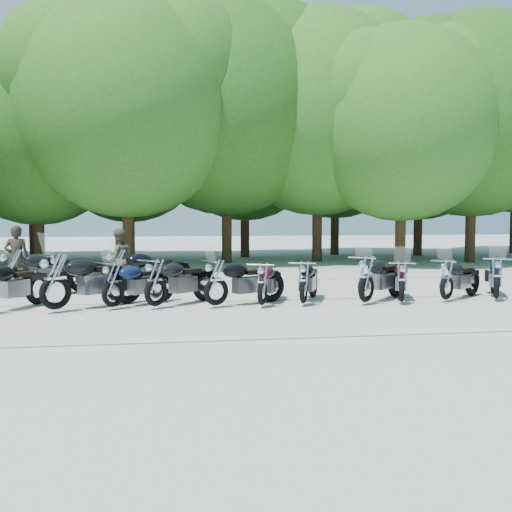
{
  "coord_description": "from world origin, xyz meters",
  "views": [
    {
      "loc": [
        -2.26,
        -12.83,
        2.11
      ],
      "look_at": [
        0.0,
        1.5,
        1.1
      ],
      "focal_mm": 42.0,
      "sensor_mm": 36.0,
      "label": 1
    }
  ],
  "objects": [
    {
      "name": "motorcycle_2",
      "position": [
        -3.34,
        0.66,
        0.6
      ],
      "size": [
        1.98,
        1.96,
        1.21
      ],
      "primitive_type": null,
      "rotation": [
        0.0,
        0.0,
        2.34
      ],
      "color": "#0C1837",
      "rests_on": "ground"
    },
    {
      "name": "motorcycle_12",
      "position": [
        -4.88,
        3.31,
        0.61
      ],
      "size": [
        2.04,
        1.95,
        1.22
      ],
      "primitive_type": null,
      "rotation": [
        0.0,
        0.0,
        2.32
      ],
      "color": "black",
      "rests_on": "ground"
    },
    {
      "name": "motorcycle_1",
      "position": [
        -4.53,
        0.41,
        0.72
      ],
      "size": [
        2.5,
        2.19,
        1.45
      ],
      "primitive_type": null,
      "rotation": [
        0.0,
        0.0,
        2.23
      ],
      "color": "black",
      "rests_on": "ground"
    },
    {
      "name": "motorcycle_6",
      "position": [
        0.96,
        0.55,
        0.59
      ],
      "size": [
        1.38,
        2.16,
        1.17
      ],
      "primitive_type": null,
      "rotation": [
        0.0,
        0.0,
        2.74
      ],
      "color": "black",
      "rests_on": "ground"
    },
    {
      "name": "tree_6",
      "position": [
        7.55,
        10.82,
        5.81
      ],
      "size": [
        8.0,
        8.0,
        9.82
      ],
      "color": "#3A2614",
      "rests_on": "ground"
    },
    {
      "name": "motorcycle_8",
      "position": [
        3.3,
        0.42,
        0.57
      ],
      "size": [
        1.3,
        2.12,
        1.15
      ],
      "primitive_type": null,
      "rotation": [
        0.0,
        0.0,
        2.78
      ],
      "color": "#3B0812",
      "rests_on": "ground"
    },
    {
      "name": "tree_13",
      "position": [
        6.69,
        17.47,
        6.04
      ],
      "size": [
        8.31,
        8.31,
        10.2
      ],
      "color": "#3A2614",
      "rests_on": "ground"
    },
    {
      "name": "tree_14",
      "position": [
        10.68,
        16.09,
        5.83
      ],
      "size": [
        8.02,
        8.02,
        9.84
      ],
      "color": "#3A2614",
      "rests_on": "ground"
    },
    {
      "name": "motorcycle_3",
      "position": [
        -2.4,
        0.6,
        0.64
      ],
      "size": [
        2.09,
        2.06,
        1.27
      ],
      "primitive_type": null,
      "rotation": [
        0.0,
        0.0,
        2.34
      ],
      "color": "black",
      "rests_on": "ground"
    },
    {
      "name": "motorcycle_4",
      "position": [
        -1.06,
        0.53,
        0.62
      ],
      "size": [
        2.26,
        1.63,
        1.25
      ],
      "primitive_type": null,
      "rotation": [
        0.0,
        0.0,
        2.06
      ],
      "color": "black",
      "rests_on": "ground"
    },
    {
      "name": "rider_1",
      "position": [
        -3.45,
        3.88,
        0.86
      ],
      "size": [
        1.03,
        0.93,
        1.73
      ],
      "primitive_type": "imported",
      "rotation": [
        0.0,
        0.0,
        3.54
      ],
      "color": "brown",
      "rests_on": "ground"
    },
    {
      "name": "motorcycle_10",
      "position": [
        5.79,
        0.57,
        0.61
      ],
      "size": [
        1.6,
        2.2,
        1.22
      ],
      "primitive_type": null,
      "rotation": [
        0.0,
        0.0,
        2.65
      ],
      "color": "black",
      "rests_on": "ground"
    },
    {
      "name": "tree_4",
      "position": [
        0.54,
        13.09,
        6.64
      ],
      "size": [
        9.13,
        9.13,
        11.2
      ],
      "color": "#3A2614",
      "rests_on": "ground"
    },
    {
      "name": "motorcycle_9",
      "position": [
        4.51,
        0.6,
        0.58
      ],
      "size": [
        2.01,
        1.77,
        1.17
      ],
      "primitive_type": null,
      "rotation": [
        0.0,
        0.0,
        2.24
      ],
      "color": "black",
      "rests_on": "ground"
    },
    {
      "name": "tree_3",
      "position": [
        -3.57,
        11.24,
        6.32
      ],
      "size": [
        8.7,
        8.7,
        10.67
      ],
      "color": "#3A2614",
      "rests_on": "ground"
    },
    {
      "name": "motorcycle_13",
      "position": [
        -3.41,
        3.12,
        0.68
      ],
      "size": [
        2.51,
        1.58,
        1.36
      ],
      "primitive_type": null,
      "rotation": [
        0.0,
        0.0,
        1.95
      ],
      "color": "black",
      "rests_on": "ground"
    },
    {
      "name": "tree_12",
      "position": [
        1.8,
        16.47,
        5.72
      ],
      "size": [
        7.88,
        7.88,
        9.67
      ],
      "color": "#3A2614",
      "rests_on": "ground"
    },
    {
      "name": "motorcycle_11",
      "position": [
        -5.99,
        3.04,
        0.7
      ],
      "size": [
        2.54,
        1.78,
        1.39
      ],
      "primitive_type": null,
      "rotation": [
        0.0,
        0.0,
        2.04
      ],
      "color": "black",
      "rests_on": "ground"
    },
    {
      "name": "tree_10",
      "position": [
        -8.29,
        16.97,
        5.66
      ],
      "size": [
        7.78,
        7.78,
        9.55
      ],
      "color": "#3A2614",
      "rests_on": "ground"
    },
    {
      "name": "tree_5",
      "position": [
        4.61,
        13.2,
        6.57
      ],
      "size": [
        9.04,
        9.04,
        11.1
      ],
      "color": "#3A2614",
      "rests_on": "ground"
    },
    {
      "name": "ground",
      "position": [
        0.0,
        0.0,
        0.0
      ],
      "size": [
        90.0,
        90.0,
        0.0
      ],
      "primitive_type": "plane",
      "color": "#A39D93",
      "rests_on": "ground"
    },
    {
      "name": "tree_11",
      "position": [
        -3.76,
        16.43,
        5.49
      ],
      "size": [
        7.56,
        7.56,
        9.28
      ],
      "color": "#3A2614",
      "rests_on": "ground"
    },
    {
      "name": "rider_0",
      "position": [
        -6.17,
        4.19,
        0.91
      ],
      "size": [
        0.68,
        0.46,
        1.82
      ],
      "primitive_type": "imported",
      "rotation": [
        0.0,
        0.0,
        3.11
      ],
      "color": "black",
      "rests_on": "ground"
    },
    {
      "name": "tree_7",
      "position": [
        11.2,
        11.78,
        6.39
      ],
      "size": [
        8.79,
        8.79,
        10.79
      ],
      "color": "#3A2614",
      "rests_on": "ground"
    },
    {
      "name": "motorcycle_5",
      "position": [
        -0.02,
        0.44,
        0.58
      ],
      "size": [
        1.35,
        2.13,
        1.16
      ],
      "primitive_type": null,
      "rotation": [
        0.0,
        0.0,
        2.76
      ],
      "color": "#35071F",
      "rests_on": "ground"
    },
    {
      "name": "motorcycle_7",
      "position": [
        2.44,
        0.47,
        0.65
      ],
      "size": [
        2.15,
        2.1,
        1.3
      ],
      "primitive_type": null,
      "rotation": [
        0.0,
        0.0,
        2.34
      ],
      "color": "black",
      "rests_on": "ground"
    },
    {
      "name": "tree_2",
      "position": [
        -7.25,
        12.84,
        5.31
      ],
      "size": [
        7.31,
        7.31,
        8.97
      ],
      "color": "#3A2614",
      "rests_on": "ground"
    }
  ]
}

